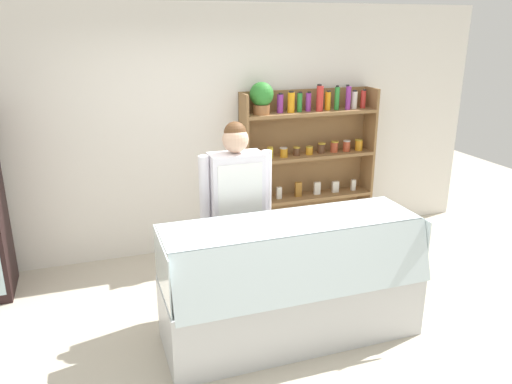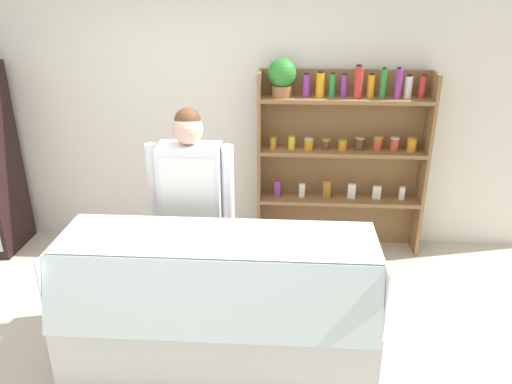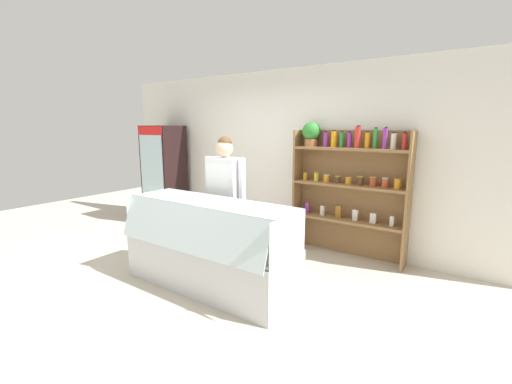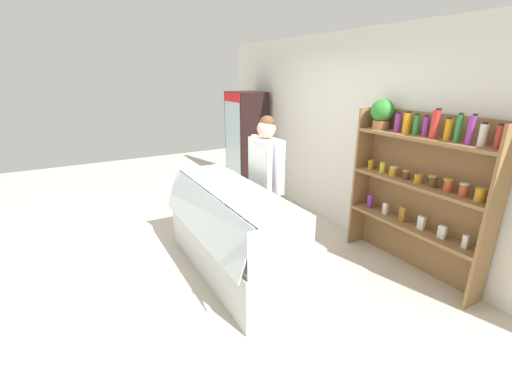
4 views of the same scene
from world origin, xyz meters
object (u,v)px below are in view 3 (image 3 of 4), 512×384
(drinks_fridge, at_px, (164,174))
(shop_clerk, at_px, (225,190))
(shelving_unit, at_px, (345,181))
(deli_display_case, at_px, (209,260))

(drinks_fridge, relative_size, shop_clerk, 1.08)
(shelving_unit, height_order, deli_display_case, shelving_unit)
(shelving_unit, xyz_separation_m, shop_clerk, (-1.17, -1.22, -0.06))
(drinks_fridge, bearing_deg, shelving_unit, 4.00)
(drinks_fridge, xyz_separation_m, shelving_unit, (3.50, 0.25, 0.16))
(drinks_fridge, relative_size, shelving_unit, 0.98)
(drinks_fridge, xyz_separation_m, deli_display_case, (2.60, -1.59, -0.61))
(shop_clerk, bearing_deg, shelving_unit, 46.11)
(shelving_unit, height_order, shop_clerk, shelving_unit)
(deli_display_case, xyz_separation_m, shop_clerk, (-0.27, 0.62, 0.71))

